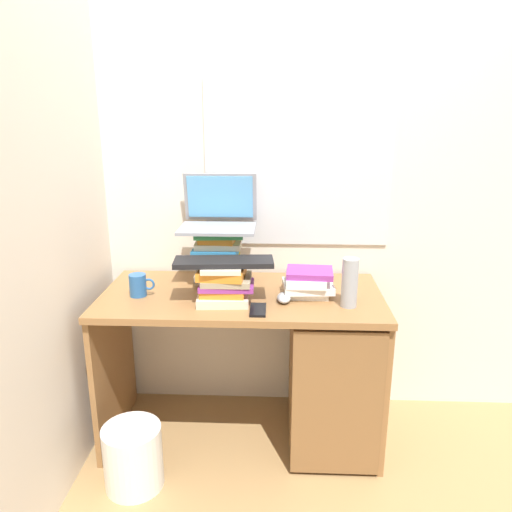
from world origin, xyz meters
TOP-DOWN VIEW (x-y plane):
  - ground_plane at (0.00, 0.00)m, footprint 6.00×6.00m
  - wall_back at (0.00, 0.35)m, footprint 6.00×0.06m
  - wall_left at (-0.73, 0.00)m, footprint 0.05×6.00m
  - desk at (0.32, -0.02)m, footprint 1.27×0.61m
  - book_stack_tall at (-0.12, 0.12)m, footprint 0.24×0.20m
  - book_stack_keyboard_riser at (-0.07, -0.10)m, footprint 0.25×0.20m
  - book_stack_side at (0.29, -0.02)m, footprint 0.23×0.19m
  - laptop at (-0.12, 0.18)m, footprint 0.35×0.29m
  - keyboard at (-0.07, -0.10)m, footprint 0.43×0.17m
  - computer_mouse at (0.19, -0.09)m, footprint 0.06×0.10m
  - mug at (-0.46, -0.05)m, footprint 0.11×0.08m
  - water_bottle at (0.46, -0.13)m, footprint 0.07×0.07m
  - cell_phone at (0.08, -0.20)m, footprint 0.07×0.14m
  - wastebasket at (-0.44, -0.37)m, footprint 0.25×0.25m

SIDE VIEW (x-z plane):
  - ground_plane at x=0.00m, z-range 0.00..0.00m
  - wastebasket at x=-0.44m, z-range 0.00..0.28m
  - desk at x=0.32m, z-range 0.03..0.77m
  - cell_phone at x=0.08m, z-range 0.74..0.75m
  - computer_mouse at x=0.19m, z-range 0.74..0.77m
  - mug at x=-0.46m, z-range 0.74..0.84m
  - book_stack_side at x=0.29m, z-range 0.74..0.86m
  - book_stack_keyboard_riser at x=-0.07m, z-range 0.73..0.90m
  - water_bottle at x=0.46m, z-range 0.74..0.95m
  - book_stack_tall at x=-0.12m, z-range 0.74..1.01m
  - keyboard at x=-0.07m, z-range 0.91..0.93m
  - laptop at x=-0.12m, z-range 0.94..1.18m
  - wall_back at x=0.00m, z-range 0.00..2.60m
  - wall_left at x=-0.73m, z-range 0.00..2.60m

